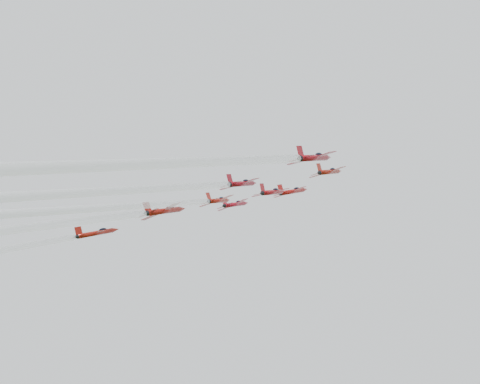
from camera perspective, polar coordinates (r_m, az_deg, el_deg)
The scene contains 7 objects.
jet_lead at distance 178.98m, azimuth 4.52°, elevation 0.07°, with size 10.28×13.40×7.68m.
jet_row2_left at distance 169.68m, azimuth -0.40°, elevation -1.04°, with size 9.19×11.98×6.87m.
jet_row2_center at distance 164.67m, azimuth 2.80°, elevation 0.01°, with size 10.19×13.28×7.61m.
jet_row2_right at distance 154.29m, azimuth 7.64°, elevation 1.74°, with size 9.27×12.09×6.93m.
jet_center at distance 116.20m, azimuth -12.97°, elevation -1.98°, with size 8.59×83.27×43.67m.
jet_rear_right at distance 95.31m, azimuth -12.82°, elevation -0.31°, with size 8.69×84.21×44.16m.
jet_rear_farright at distance 80.30m, azimuth -7.74°, elevation 2.68°, with size 9.75×94.49×49.55m.
Camera 1 is at (76.50, -106.32, 62.63)m, focal length 50.00 mm.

